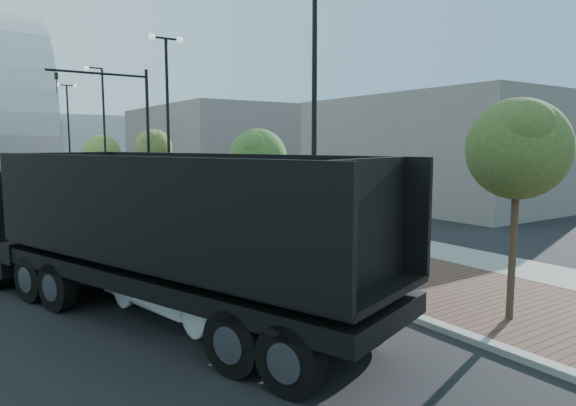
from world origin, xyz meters
TOP-DOWN VIEW (x-y plane):
  - sidewalk at (3.50, 40.00)m, footprint 7.00×140.00m
  - concrete_strip at (6.20, 40.00)m, footprint 2.40×140.00m
  - curb at (0.00, 40.00)m, footprint 0.30×140.00m
  - dump_truck at (-5.73, 11.49)m, footprint 7.17×13.98m
  - white_sedan at (-4.15, 8.74)m, footprint 2.81×5.26m
  - dark_car_mid at (-5.80, 29.63)m, footprint 3.17×4.65m
  - dark_car_far at (-3.82, 53.21)m, footprint 3.11×4.68m
  - pedestrian at (4.58, 18.65)m, footprint 0.65×0.43m
  - streetlight_1 at (0.49, 10.00)m, footprint 1.44×0.56m
  - streetlight_2 at (0.60, 22.00)m, footprint 1.72×0.56m
  - streetlight_3 at (0.49, 34.00)m, footprint 1.44×0.56m
  - streetlight_4 at (0.60, 46.00)m, footprint 1.72×0.56m
  - traffic_mast at (-0.30, 25.00)m, footprint 5.09×0.20m
  - tree_0 at (1.65, 4.02)m, footprint 2.27×2.20m
  - tree_1 at (1.65, 15.02)m, footprint 2.34×2.28m
  - tree_2 at (1.65, 27.02)m, footprint 2.21×2.13m
  - tree_3 at (1.65, 39.02)m, footprint 2.87×2.87m
  - commercial_block_ne at (16.00, 50.00)m, footprint 12.00×22.00m
  - commercial_block_e at (18.00, 20.00)m, footprint 10.00×16.00m
  - utility_cover_1 at (2.40, 8.00)m, footprint 0.50×0.50m
  - utility_cover_2 at (2.40, 19.00)m, footprint 0.50×0.50m

SIDE VIEW (x-z plane):
  - sidewalk at x=3.50m, z-range 0.00..0.12m
  - concrete_strip at x=6.20m, z-range 0.00..0.13m
  - curb at x=0.00m, z-range 0.00..0.14m
  - utility_cover_1 at x=2.40m, z-range 0.12..0.14m
  - utility_cover_2 at x=2.40m, z-range 0.12..0.14m
  - dark_car_mid at x=-5.80m, z-range 0.00..1.18m
  - dark_car_far at x=-3.82m, z-range 0.00..1.26m
  - white_sedan at x=-4.15m, z-range 0.00..1.65m
  - pedestrian at x=4.58m, z-range 0.00..1.77m
  - dump_truck at x=-5.73m, z-range -0.30..3.50m
  - tree_3 at x=1.65m, z-range 0.91..5.62m
  - tree_1 at x=1.65m, z-range 1.16..5.79m
  - commercial_block_e at x=18.00m, z-range 0.00..7.00m
  - tree_2 at x=1.65m, z-range 1.36..6.25m
  - tree_0 at x=1.65m, z-range 1.39..6.41m
  - commercial_block_ne at x=16.00m, z-range 0.00..8.00m
  - streetlight_1 at x=0.49m, z-range -0.26..8.95m
  - streetlight_3 at x=0.49m, z-range -0.26..8.95m
  - streetlight_2 at x=0.60m, z-range 0.18..9.46m
  - streetlight_4 at x=0.60m, z-range 0.18..9.46m
  - traffic_mast at x=-0.30m, z-range 0.98..8.98m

